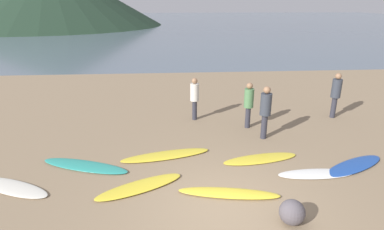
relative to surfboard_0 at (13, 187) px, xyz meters
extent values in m
cube|color=#8C7559|center=(5.08, 8.81, -0.13)|extent=(120.00, 120.00, 0.20)
cube|color=slate|center=(5.08, 63.06, -0.03)|extent=(140.00, 100.00, 0.01)
ellipsoid|color=silver|center=(0.00, 0.00, 0.00)|extent=(2.21, 1.47, 0.07)
ellipsoid|color=teal|center=(1.52, 0.98, 0.00)|extent=(2.68, 1.48, 0.08)
ellipsoid|color=yellow|center=(3.14, -0.21, 0.01)|extent=(2.29, 1.53, 0.09)
ellipsoid|color=yellow|center=(3.78, 1.45, 0.01)|extent=(2.74, 1.15, 0.08)
ellipsoid|color=yellow|center=(5.30, -0.68, 0.02)|extent=(2.48, 0.88, 0.10)
ellipsoid|color=yellow|center=(6.55, 1.03, 0.00)|extent=(2.36, 0.99, 0.06)
ellipsoid|color=white|center=(7.80, 0.07, 0.00)|extent=(2.07, 0.54, 0.06)
ellipsoid|color=#1E479E|center=(9.05, 0.41, 0.01)|extent=(2.28, 1.53, 0.08)
cylinder|color=#2D2D38|center=(4.91, 4.53, 0.35)|extent=(0.18, 0.18, 0.77)
cylinder|color=beige|center=(4.91, 4.53, 1.07)|extent=(0.33, 0.33, 0.67)
sphere|color=#936B4C|center=(4.91, 4.53, 1.51)|extent=(0.22, 0.22, 0.22)
cylinder|color=#2D2D38|center=(7.08, 2.55, 0.39)|extent=(0.20, 0.20, 0.84)
cylinder|color=#333842|center=(7.08, 2.55, 1.17)|extent=(0.36, 0.36, 0.73)
sphere|color=#936B4C|center=(7.08, 2.55, 1.65)|extent=(0.24, 0.24, 0.24)
cylinder|color=#2D2D38|center=(6.77, 3.55, 0.36)|extent=(0.19, 0.19, 0.78)
cylinder|color=#4C7A4C|center=(6.77, 3.55, 1.09)|extent=(0.34, 0.34, 0.68)
sphere|color=#936B4C|center=(6.77, 3.55, 1.54)|extent=(0.22, 0.22, 0.22)
cylinder|color=#2D2D38|center=(10.40, 4.33, 0.38)|extent=(0.20, 0.20, 0.83)
cylinder|color=#333842|center=(10.40, 4.33, 1.16)|extent=(0.36, 0.36, 0.72)
sphere|color=#936B4C|center=(10.40, 4.33, 1.64)|extent=(0.23, 0.23, 0.23)
sphere|color=#524C51|center=(6.41, -1.80, 0.24)|extent=(0.54, 0.54, 0.54)
camera|label=1|loc=(3.91, -7.18, 4.39)|focal=29.99mm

